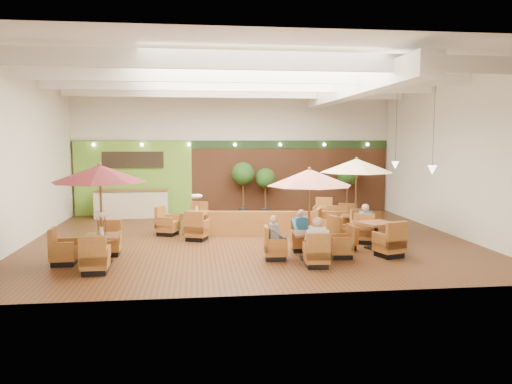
{
  "coord_description": "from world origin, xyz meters",
  "views": [
    {
      "loc": [
        -1.7,
        -16.13,
        3.26
      ],
      "look_at": [
        0.3,
        0.5,
        1.5
      ],
      "focal_mm": 35.0,
      "sensor_mm": 36.0,
      "label": 1
    }
  ],
  "objects": [
    {
      "name": "topiary_2",
      "position": [
        4.97,
        5.3,
        1.62
      ],
      "size": [
        0.93,
        0.93,
        2.17
      ],
      "color": "black",
      "rests_on": "ground"
    },
    {
      "name": "topiary_1",
      "position": [
        1.29,
        5.3,
        1.51
      ],
      "size": [
        0.87,
        0.87,
        2.02
      ],
      "color": "black",
      "rests_on": "ground"
    },
    {
      "name": "service_counter",
      "position": [
        -4.4,
        5.1,
        0.58
      ],
      "size": [
        3.0,
        0.75,
        1.18
      ],
      "color": "beige",
      "rests_on": "ground"
    },
    {
      "name": "table_1",
      "position": [
        1.34,
        -2.94,
        1.73
      ],
      "size": [
        2.48,
        2.48,
        2.53
      ],
      "rotation": [
        0.0,
        0.0,
        -0.06
      ],
      "color": "brown",
      "rests_on": "ground"
    },
    {
      "name": "table_2",
      "position": [
        3.5,
        -0.16,
        1.93
      ],
      "size": [
        2.65,
        2.82,
        2.69
      ],
      "rotation": [
        0.0,
        0.0,
        -0.42
      ],
      "color": "brown",
      "rests_on": "ground"
    },
    {
      "name": "table_0",
      "position": [
        -4.24,
        -2.86,
        1.91
      ],
      "size": [
        2.54,
        2.61,
        2.67
      ],
      "rotation": [
        0.0,
        0.0,
        0.03
      ],
      "color": "brown",
      "rests_on": "ground"
    },
    {
      "name": "room",
      "position": [
        0.25,
        1.22,
        3.63
      ],
      "size": [
        14.04,
        14.0,
        5.52
      ],
      "color": "#381E0F",
      "rests_on": "ground"
    },
    {
      "name": "diner_3",
      "position": [
        3.57,
        -1.14,
        0.76
      ],
      "size": [
        0.44,
        0.4,
        0.8
      ],
      "rotation": [
        0.0,
        0.0,
        -0.33
      ],
      "color": "#2A76B8",
      "rests_on": "ground"
    },
    {
      "name": "topiary_0",
      "position": [
        0.32,
        5.3,
        1.71
      ],
      "size": [
        0.99,
        0.99,
        2.3
      ],
      "color": "black",
      "rests_on": "ground"
    },
    {
      "name": "table_5",
      "position": [
        3.19,
        1.64,
        0.38
      ],
      "size": [
        1.18,
        2.87,
        1.0
      ],
      "rotation": [
        0.0,
        0.0,
        -0.41
      ],
      "color": "brown",
      "rests_on": "ground"
    },
    {
      "name": "diner_4",
      "position": [
        3.57,
        -1.14,
        0.75
      ],
      "size": [
        0.42,
        0.37,
        0.78
      ],
      "rotation": [
        0.0,
        0.0,
        -0.26
      ],
      "color": "silver",
      "rests_on": "ground"
    },
    {
      "name": "booth_divider",
      "position": [
        1.51,
        0.38,
        0.42
      ],
      "size": [
        6.02,
        0.96,
        0.84
      ],
      "primitive_type": "cube",
      "rotation": [
        0.0,
        0.0,
        -0.13
      ],
      "color": "brown",
      "rests_on": "ground"
    },
    {
      "name": "diner_1",
      "position": [
        1.34,
        -2.02,
        0.75
      ],
      "size": [
        0.39,
        0.33,
        0.77
      ],
      "rotation": [
        0.0,
        0.0,
        3.24
      ],
      "color": "#2A76B8",
      "rests_on": "ground"
    },
    {
      "name": "diner_0",
      "position": [
        1.34,
        -3.87,
        0.78
      ],
      "size": [
        0.44,
        0.37,
        0.86
      ],
      "rotation": [
        0.0,
        0.0,
        -0.11
      ],
      "color": "silver",
      "rests_on": "ground"
    },
    {
      "name": "diner_2",
      "position": [
        0.42,
        -2.94,
        0.75
      ],
      "size": [
        0.3,
        0.38,
        0.77
      ],
      "rotation": [
        0.0,
        0.0,
        4.69
      ],
      "color": "slate",
      "rests_on": "ground"
    },
    {
      "name": "table_4",
      "position": [
        3.32,
        -1.97,
        0.39
      ],
      "size": [
        2.05,
        2.92,
        1.03
      ],
      "rotation": [
        0.0,
        0.0,
        0.33
      ],
      "color": "brown",
      "rests_on": "ground"
    },
    {
      "name": "table_3",
      "position": [
        -1.96,
        0.94,
        0.46
      ],
      "size": [
        2.0,
        2.84,
        1.57
      ],
      "rotation": [
        0.0,
        0.0,
        -0.38
      ],
      "color": "brown",
      "rests_on": "ground"
    }
  ]
}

